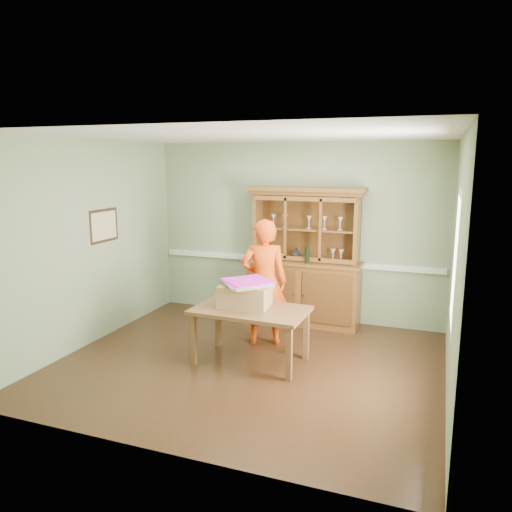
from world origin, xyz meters
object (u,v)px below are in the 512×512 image
at_px(cardboard_box, 245,295).
at_px(person, 264,282).
at_px(dining_table, 250,315).
at_px(china_hutch, 304,276).

xyz_separation_m(cardboard_box, person, (0.03, 0.61, 0.03)).
xyz_separation_m(dining_table, cardboard_box, (-0.09, 0.06, 0.22)).
bearing_deg(cardboard_box, dining_table, -34.51).
distance_m(china_hutch, dining_table, 1.72).
distance_m(cardboard_box, person, 0.61).
distance_m(china_hutch, cardboard_box, 1.67).
distance_m(dining_table, person, 0.72).
height_order(china_hutch, cardboard_box, china_hutch).
bearing_deg(cardboard_box, china_hutch, 79.75).
relative_size(china_hutch, dining_table, 1.48).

